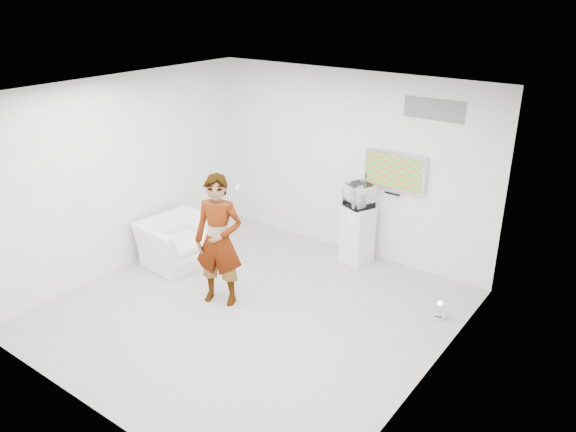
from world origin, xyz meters
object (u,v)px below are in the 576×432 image
Objects in this scene: tv at (395,171)px; armchair at (179,241)px; person at (219,241)px; floor_uplight at (439,310)px; pedestal at (357,234)px.

armchair is at bearing -143.96° from tv.
floor_uplight is (2.69, 1.38, -0.81)m from person.
tv is 3.60m from armchair.
armchair is 4.30× the size of floor_uplight.
tv is 0.53× the size of person.
pedestal is at bearing 154.58° from floor_uplight.
person is (-1.38, -2.49, -0.61)m from tv.
armchair is 1.18× the size of pedestal.
tv is at bearing 30.70° from pedestal.
pedestal reaches higher than armchair.
tv is 0.89× the size of armchair.
pedestal is 1.99m from floor_uplight.
pedestal is (0.92, 2.22, -0.46)m from person.
floor_uplight is (1.77, -0.84, -0.35)m from pedestal.
floor_uplight is at bearing -25.42° from pedestal.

